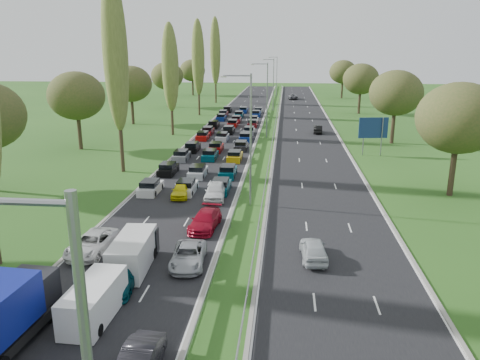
% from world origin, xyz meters
% --- Properties ---
extents(ground, '(260.00, 260.00, 0.00)m').
position_xyz_m(ground, '(4.50, 80.00, 0.00)').
color(ground, '#234D18').
rests_on(ground, ground).
extents(near_carriageway, '(10.50, 215.00, 0.04)m').
position_xyz_m(near_carriageway, '(-2.25, 82.50, 0.00)').
color(near_carriageway, black).
rests_on(near_carriageway, ground).
extents(far_carriageway, '(10.50, 215.00, 0.04)m').
position_xyz_m(far_carriageway, '(11.25, 82.50, 0.00)').
color(far_carriageway, black).
rests_on(far_carriageway, ground).
extents(central_reservation, '(2.36, 215.00, 0.32)m').
position_xyz_m(central_reservation, '(4.50, 82.50, 0.55)').
color(central_reservation, gray).
rests_on(central_reservation, ground).
extents(lamp_columns, '(0.18, 140.18, 12.00)m').
position_xyz_m(lamp_columns, '(4.50, 78.00, 6.00)').
color(lamp_columns, gray).
rests_on(lamp_columns, ground).
extents(poplar_row, '(2.80, 127.80, 22.44)m').
position_xyz_m(poplar_row, '(-11.50, 68.17, 12.39)').
color(poplar_row, '#2D2116').
rests_on(poplar_row, ground).
extents(woodland_left, '(8.00, 166.00, 11.10)m').
position_xyz_m(woodland_left, '(-22.00, 62.63, 7.68)').
color(woodland_left, '#2D2116').
rests_on(woodland_left, ground).
extents(woodland_right, '(8.00, 153.00, 11.10)m').
position_xyz_m(woodland_right, '(24.00, 66.67, 7.68)').
color(woodland_right, '#2D2116').
rests_on(woodland_right, ground).
extents(traffic_queue_fill, '(9.12, 67.65, 0.80)m').
position_xyz_m(traffic_queue_fill, '(-2.24, 77.63, 0.44)').
color(traffic_queue_fill, silver).
rests_on(traffic_queue_fill, ground).
extents(near_car_2, '(2.79, 5.31, 1.43)m').
position_xyz_m(near_car_2, '(-5.85, 31.30, 0.73)').
color(near_car_2, silver).
rests_on(near_car_2, near_carriageway).
extents(near_car_7, '(2.22, 4.78, 1.35)m').
position_xyz_m(near_car_7, '(-2.12, 26.61, 0.70)').
color(near_car_7, '#043B45').
rests_on(near_car_7, near_carriageway).
extents(near_car_8, '(1.78, 4.03, 1.35)m').
position_xyz_m(near_car_8, '(-2.47, 44.87, 0.69)').
color(near_car_8, '#D2CB0E').
rests_on(near_car_8, near_carriageway).
extents(near_car_10, '(2.52, 4.86, 1.31)m').
position_xyz_m(near_car_10, '(1.33, 30.08, 0.67)').
color(near_car_10, '#9DA0A6').
rests_on(near_car_10, near_carriageway).
extents(near_car_11, '(2.38, 5.03, 1.42)m').
position_xyz_m(near_car_11, '(1.34, 36.73, 0.73)').
color(near_car_11, maroon).
rests_on(near_car_11, near_carriageway).
extents(near_car_12, '(2.09, 4.80, 1.61)m').
position_xyz_m(near_car_12, '(1.01, 44.50, 0.82)').
color(near_car_12, silver).
rests_on(near_car_12, near_carriageway).
extents(far_car_0, '(1.94, 4.30, 1.43)m').
position_xyz_m(far_car_0, '(9.73, 31.79, 0.74)').
color(far_car_0, '#B5BBBF').
rests_on(far_car_0, far_carriageway).
extents(far_car_1, '(1.67, 4.21, 1.36)m').
position_xyz_m(far_car_1, '(13.18, 83.04, 0.70)').
color(far_car_1, black).
rests_on(far_car_1, far_carriageway).
extents(far_car_2, '(2.92, 5.68, 1.53)m').
position_xyz_m(far_car_2, '(9.53, 140.73, 0.79)').
color(far_car_2, slate).
rests_on(far_car_2, far_carriageway).
extents(white_van_front, '(1.97, 5.01, 2.01)m').
position_xyz_m(white_van_front, '(-2.35, 23.43, 1.03)').
color(white_van_front, white).
rests_on(white_van_front, near_carriageway).
extents(white_van_rear, '(2.12, 5.40, 2.17)m').
position_xyz_m(white_van_rear, '(-2.17, 29.42, 1.11)').
color(white_van_rear, silver).
rests_on(white_van_rear, near_carriageway).
extents(direction_sign, '(3.97, 0.71, 5.20)m').
position_xyz_m(direction_sign, '(19.40, 65.88, 3.57)').
color(direction_sign, gray).
rests_on(direction_sign, ground).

